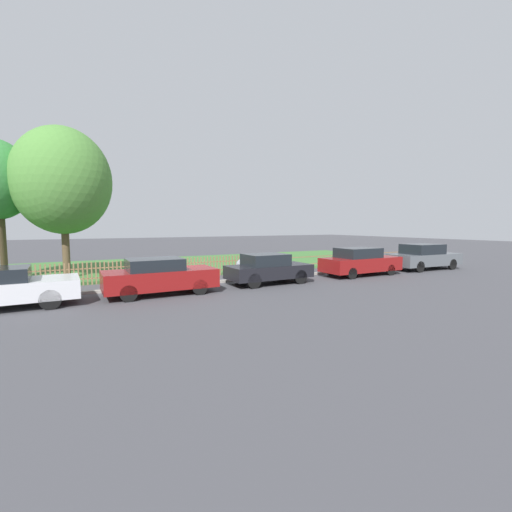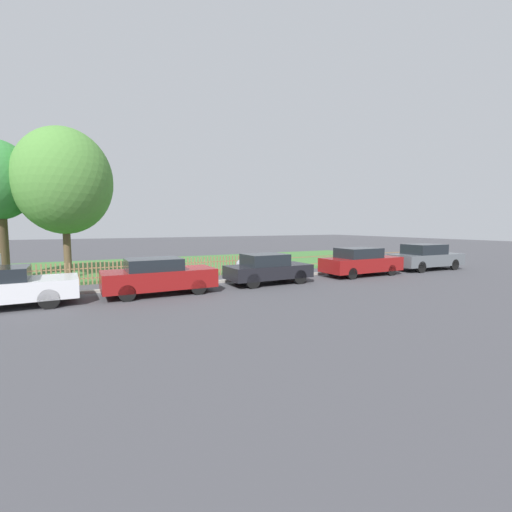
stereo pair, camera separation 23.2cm
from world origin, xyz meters
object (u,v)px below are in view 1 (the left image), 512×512
object	(u,v)px
parked_car_black_saloon	(159,276)
parked_car_red_compact	(360,262)
parked_car_white_van	(424,257)
covered_motorcycle	(254,264)
tree_behind_motorcycle	(63,181)
parked_car_navy_estate	(268,268)

from	to	relation	value
parked_car_black_saloon	parked_car_red_compact	distance (m)	10.57
parked_car_white_van	covered_motorcycle	size ratio (longest dim) A/B	2.31
parked_car_white_van	covered_motorcycle	distance (m)	10.66
parked_car_red_compact	parked_car_white_van	size ratio (longest dim) A/B	0.97
covered_motorcycle	tree_behind_motorcycle	size ratio (longest dim) A/B	0.27
parked_car_red_compact	tree_behind_motorcycle	size ratio (longest dim) A/B	0.60
covered_motorcycle	tree_behind_motorcycle	bearing A→B (deg)	156.47
parked_car_black_saloon	parked_car_navy_estate	distance (m)	4.93
tree_behind_motorcycle	parked_car_navy_estate	bearing A→B (deg)	-37.25
parked_car_black_saloon	tree_behind_motorcycle	bearing A→B (deg)	116.56
parked_car_black_saloon	parked_car_white_van	bearing A→B (deg)	-0.11
parked_car_red_compact	covered_motorcycle	world-z (taller)	parked_car_red_compact
parked_car_red_compact	parked_car_navy_estate	bearing A→B (deg)	178.98
parked_car_black_saloon	parked_car_red_compact	world-z (taller)	parked_car_red_compact
parked_car_white_van	covered_motorcycle	world-z (taller)	parked_car_white_van
parked_car_black_saloon	parked_car_red_compact	size ratio (longest dim) A/B	0.94
parked_car_navy_estate	parked_car_white_van	distance (m)	10.84
covered_motorcycle	tree_behind_motorcycle	distance (m)	10.36
parked_car_red_compact	tree_behind_motorcycle	xyz separation A→B (m)	(-13.82, 6.26, 4.11)
parked_car_red_compact	tree_behind_motorcycle	bearing A→B (deg)	154.99
parked_car_red_compact	tree_behind_motorcycle	distance (m)	15.72
parked_car_navy_estate	covered_motorcycle	world-z (taller)	parked_car_navy_estate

